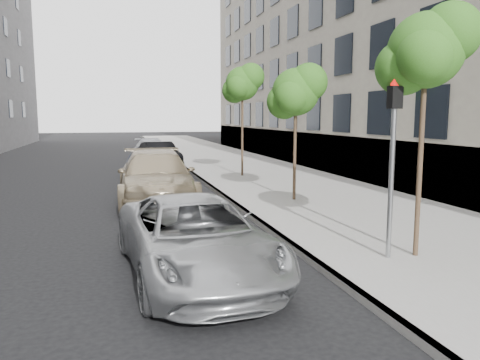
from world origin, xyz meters
name	(u,v)px	position (x,y,z in m)	size (l,w,h in m)	color
ground	(292,309)	(0.00, 0.00, 0.00)	(160.00, 160.00, 0.00)	black
sidewalk	(220,159)	(4.30, 24.00, 0.07)	(6.40, 72.00, 0.14)	gray
curb	(173,160)	(1.18, 24.00, 0.07)	(0.15, 72.00, 0.14)	#9E9B93
tree_near	(427,50)	(3.23, 1.50, 4.10)	(1.75, 1.55, 4.82)	#38281C
tree_mid	(296,92)	(3.23, 8.00, 3.65)	(1.83, 1.63, 4.42)	#38281C
tree_far	(243,84)	(3.23, 14.50, 4.34)	(1.83, 1.63, 5.11)	#38281C
signal_pole	(393,149)	(2.59, 1.52, 2.26)	(0.25, 0.20, 3.41)	#939699
minivan	(195,238)	(-1.15, 1.86, 0.71)	(2.34, 5.07, 1.41)	#A6A9AB
suv	(156,178)	(-1.20, 9.17, 0.86)	(2.41, 5.94, 1.72)	tan
sedan_blue	(151,164)	(-0.95, 14.91, 0.74)	(1.74, 4.34, 1.48)	#111C39
sedan_black	(159,155)	(-0.10, 19.89, 0.73)	(1.54, 4.42, 1.46)	black
sedan_rear	(152,149)	(-0.10, 25.07, 0.69)	(1.93, 4.74, 1.38)	#AEAFB6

